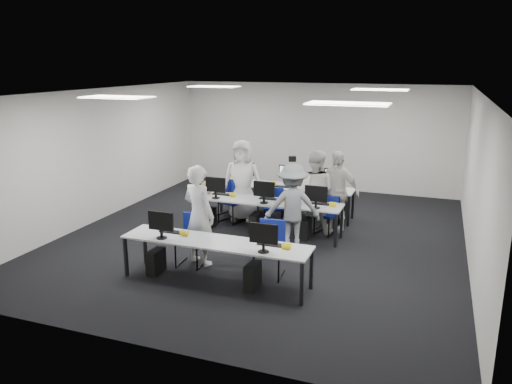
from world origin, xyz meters
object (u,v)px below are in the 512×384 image
(chair_4, at_px, (327,222))
(student_0, at_px, (199,215))
(chair_6, at_px, (270,210))
(chair_0, at_px, (191,249))
(chair_5, at_px, (229,204))
(student_2, at_px, (243,181))
(desk_front, at_px, (216,244))
(chair_3, at_px, (274,215))
(photographer, at_px, (292,206))
(chair_1, at_px, (270,259))
(student_3, at_px, (336,191))
(chair_2, at_px, (232,209))
(desk_mid, at_px, (267,203))
(chair_7, at_px, (329,214))
(student_1, at_px, (314,192))

(chair_4, distance_m, student_0, 3.08)
(chair_4, bearing_deg, chair_6, -173.52)
(chair_0, relative_size, chair_6, 0.99)
(chair_5, distance_m, student_2, 0.81)
(chair_4, xyz_separation_m, chair_5, (-2.48, 0.46, 0.03))
(desk_front, height_order, chair_6, chair_6)
(chair_3, relative_size, photographer, 0.50)
(chair_1, relative_size, student_2, 0.51)
(chair_1, xyz_separation_m, student_3, (0.57, 2.78, 0.58))
(chair_0, height_order, chair_2, chair_2)
(chair_0, bearing_deg, desk_mid, 65.98)
(chair_2, relative_size, student_0, 0.51)
(chair_1, relative_size, student_3, 0.54)
(chair_7, bearing_deg, chair_2, -170.61)
(student_3, relative_size, photographer, 1.04)
(student_1, xyz_separation_m, student_2, (-1.75, 0.26, 0.04))
(student_2, bearing_deg, desk_front, -83.53)
(chair_0, relative_size, chair_1, 0.97)
(student_0, distance_m, student_3, 3.31)
(desk_mid, relative_size, chair_5, 3.56)
(chair_2, bearing_deg, chair_5, 137.54)
(desk_mid, distance_m, student_0, 2.05)
(chair_6, relative_size, student_1, 0.52)
(desk_mid, bearing_deg, photographer, -39.37)
(chair_3, bearing_deg, student_0, -117.97)
(desk_front, xyz_separation_m, student_2, (-0.84, 3.32, 0.26))
(chair_3, height_order, chair_5, chair_5)
(desk_front, height_order, chair_7, chair_7)
(chair_2, relative_size, chair_5, 1.04)
(chair_0, relative_size, student_3, 0.52)
(desk_mid, relative_size, chair_7, 3.33)
(chair_2, height_order, chair_3, chair_2)
(desk_front, relative_size, student_0, 1.74)
(chair_3, relative_size, student_2, 0.45)
(chair_5, relative_size, student_1, 0.50)
(desk_front, relative_size, chair_3, 3.76)
(chair_1, bearing_deg, photographer, 85.75)
(desk_mid, height_order, chair_2, chair_2)
(student_0, distance_m, photographer, 1.91)
(student_2, distance_m, student_3, 2.16)
(desk_front, bearing_deg, student_0, 133.40)
(chair_7, distance_m, student_2, 2.10)
(student_1, bearing_deg, student_3, -149.34)
(chair_5, distance_m, student_1, 2.31)
(chair_2, bearing_deg, chair_7, 23.48)
(chair_3, bearing_deg, chair_0, -119.77)
(chair_6, height_order, student_1, student_1)
(student_1, bearing_deg, student_2, -12.00)
(desk_front, bearing_deg, chair_2, 108.17)
(chair_3, height_order, chair_7, chair_7)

